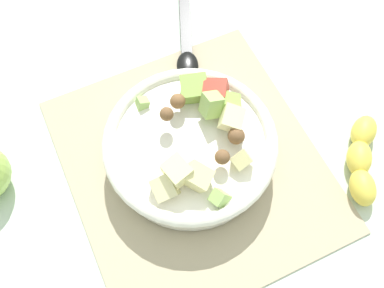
# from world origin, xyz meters

# --- Properties ---
(ground_plane) EXTENTS (2.40, 2.40, 0.00)m
(ground_plane) POSITION_xyz_m (0.00, 0.00, 0.00)
(ground_plane) COLOR silver
(placemat) EXTENTS (0.40, 0.36, 0.01)m
(placemat) POSITION_xyz_m (0.00, 0.00, 0.00)
(placemat) COLOR tan
(placemat) RESTS_ON ground_plane
(salad_bowl) EXTENTS (0.25, 0.25, 0.10)m
(salad_bowl) POSITION_xyz_m (0.01, -0.00, 0.04)
(salad_bowl) COLOR white
(salad_bowl) RESTS_ON placemat
(serving_spoon) EXTENTS (0.23, 0.12, 0.01)m
(serving_spoon) POSITION_xyz_m (0.21, -0.08, 0.01)
(serving_spoon) COLOR black
(serving_spoon) RESTS_ON placemat
(banana_whole) EXTENTS (0.14, 0.11, 0.04)m
(banana_whole) POSITION_xyz_m (-0.10, -0.23, 0.02)
(banana_whole) COLOR yellow
(banana_whole) RESTS_ON ground_plane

